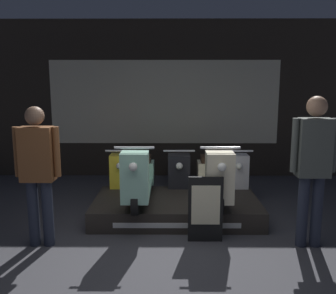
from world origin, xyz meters
TOP-DOWN VIEW (x-y plane):
  - ground_plane at (0.00, 0.00)m, footprint 30.00×30.00m
  - shop_wall_back at (0.00, 4.05)m, footprint 8.50×0.09m
  - display_platform at (0.21, 1.57)m, footprint 2.40×1.30m
  - scooter_display_left at (-0.33, 1.50)m, footprint 0.50×1.74m
  - scooter_display_right at (0.75, 1.50)m, footprint 0.50×1.74m
  - scooter_backrow_0 at (-0.67, 2.77)m, footprint 0.50×1.74m
  - scooter_backrow_1 at (0.26, 2.77)m, footprint 0.50×1.74m
  - scooter_backrow_2 at (1.19, 2.77)m, footprint 0.50×1.74m
  - person_left_browsing at (-1.45, 0.61)m, footprint 0.55×0.22m
  - person_right_browsing at (1.81, 0.61)m, footprint 0.54×0.24m
  - price_sign_board at (0.56, 0.73)m, footprint 0.43×0.04m

SIDE VIEW (x-z plane):
  - ground_plane at x=0.00m, z-range 0.00..0.00m
  - display_platform at x=0.21m, z-range 0.00..0.28m
  - scooter_backrow_0 at x=-0.67m, z-range -0.11..0.79m
  - scooter_backrow_1 at x=0.26m, z-range -0.11..0.79m
  - scooter_backrow_2 at x=1.19m, z-range -0.11..0.79m
  - price_sign_board at x=0.56m, z-range 0.00..0.84m
  - scooter_display_left at x=-0.33m, z-range 0.17..1.07m
  - scooter_display_right at x=0.75m, z-range 0.17..1.07m
  - person_left_browsing at x=-1.45m, z-range 0.14..1.84m
  - person_right_browsing at x=1.81m, z-range 0.15..1.98m
  - shop_wall_back at x=0.00m, z-range 0.00..3.20m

